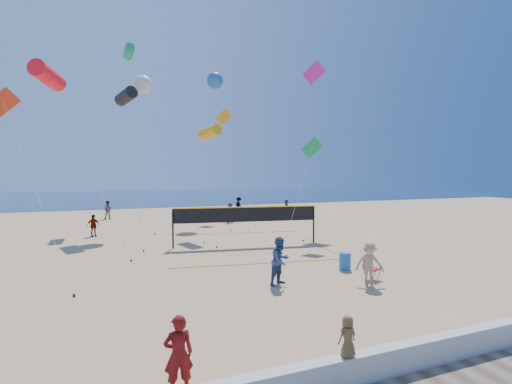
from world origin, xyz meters
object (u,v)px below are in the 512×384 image
object	(u,v)px
trash_barrel	(345,261)
volleyball_net	(246,219)
woman	(178,355)
camp_chair	(370,265)

from	to	relation	value
trash_barrel	volleyball_net	size ratio (longest dim) A/B	0.08
woman	volleyball_net	distance (m)	14.26
camp_chair	trash_barrel	xyz separation A→B (m)	(-0.13, 1.57, -0.19)
woman	camp_chair	world-z (taller)	woman
trash_barrel	camp_chair	bearing A→B (deg)	-85.20
volleyball_net	woman	bearing A→B (deg)	-105.48
woman	volleyball_net	world-z (taller)	volleyball_net
woman	volleyball_net	xyz separation A→B (m)	(5.79, 13.01, 0.84)
camp_chair	volleyball_net	distance (m)	8.67
woman	camp_chair	size ratio (longest dim) A/B	1.41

